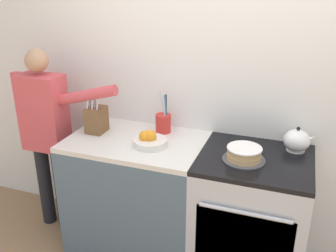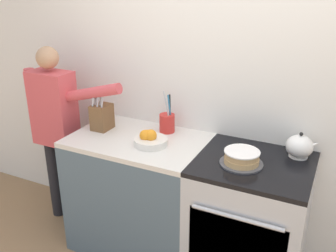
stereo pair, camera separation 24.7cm
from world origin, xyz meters
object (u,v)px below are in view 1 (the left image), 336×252
(layer_cake, at_px, (244,154))
(tea_kettle, at_px, (297,141))
(knife_block, at_px, (96,119))
(stove_range, at_px, (250,218))
(fruit_bowl, at_px, (150,140))
(person_baker, at_px, (46,128))
(utensil_crock, at_px, (163,122))

(layer_cake, distance_m, tea_kettle, 0.40)
(layer_cake, relative_size, knife_block, 0.95)
(stove_range, bearing_deg, knife_block, 178.19)
(stove_range, distance_m, layer_cake, 0.50)
(stove_range, height_order, knife_block, knife_block)
(stove_range, relative_size, knife_block, 3.23)
(stove_range, xyz_separation_m, layer_cake, (-0.07, -0.06, 0.50))
(knife_block, distance_m, fruit_bowl, 0.47)
(fruit_bowl, distance_m, person_baker, 0.91)
(tea_kettle, height_order, person_baker, person_baker)
(knife_block, bearing_deg, tea_kettle, 6.67)
(stove_range, xyz_separation_m, utensil_crock, (-0.70, 0.20, 0.53))
(fruit_bowl, bearing_deg, person_baker, 175.05)
(tea_kettle, xyz_separation_m, knife_block, (-1.40, -0.16, 0.03))
(tea_kettle, xyz_separation_m, utensil_crock, (-0.94, 0.00, 0.00))
(tea_kettle, height_order, fruit_bowl, tea_kettle)
(tea_kettle, relative_size, person_baker, 0.14)
(stove_range, height_order, utensil_crock, utensil_crock)
(tea_kettle, relative_size, knife_block, 0.74)
(knife_block, bearing_deg, fruit_bowl, -11.54)
(knife_block, height_order, fruit_bowl, knife_block)
(layer_cake, relative_size, person_baker, 0.18)
(tea_kettle, bearing_deg, layer_cake, -139.25)
(layer_cake, relative_size, tea_kettle, 1.28)
(person_baker, bearing_deg, fruit_bowl, -16.26)
(utensil_crock, xyz_separation_m, fruit_bowl, (-0.00, -0.26, -0.03))
(stove_range, xyz_separation_m, tea_kettle, (0.23, 0.20, 0.53))
(stove_range, distance_m, fruit_bowl, 0.87)
(layer_cake, bearing_deg, fruit_bowl, 179.76)
(tea_kettle, bearing_deg, stove_range, -139.54)
(stove_range, height_order, fruit_bowl, fruit_bowl)
(utensil_crock, bearing_deg, person_baker, -168.78)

